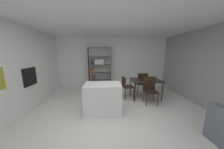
# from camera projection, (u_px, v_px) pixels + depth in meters

# --- Properties ---
(ground_plane) EXTENTS (8.83, 8.83, 0.00)m
(ground_plane) POSITION_uv_depth(u_px,v_px,m) (108.00, 117.00, 3.10)
(ground_plane) COLOR silver
(ceiling_slab) EXTENTS (6.42, 6.16, 0.06)m
(ceiling_slab) POSITION_uv_depth(u_px,v_px,m) (108.00, 17.00, 2.61)
(ceiling_slab) COLOR white
(ceiling_slab) RESTS_ON ground_plane
(back_partition) EXTENTS (6.42, 0.06, 2.62)m
(back_partition) POSITION_uv_depth(u_px,v_px,m) (107.00, 63.00, 5.85)
(back_partition) COLOR white
(back_partition) RESTS_ON ground_plane
(right_partition_gray) EXTENTS (0.06, 6.16, 2.62)m
(right_partition_gray) POSITION_uv_depth(u_px,v_px,m) (222.00, 71.00, 3.03)
(right_partition_gray) COLOR #9E9EA3
(right_partition_gray) RESTS_ON ground_plane
(built_in_oven) EXTENTS (0.06, 0.57, 0.56)m
(built_in_oven) POSITION_uv_depth(u_px,v_px,m) (30.00, 77.00, 3.41)
(built_in_oven) COLOR black
(built_in_oven) RESTS_ON ground_plane
(kitchen_island) EXTENTS (1.09, 0.75, 0.89)m
(kitchen_island) POSITION_uv_depth(u_px,v_px,m) (103.00, 98.00, 3.34)
(kitchen_island) COLOR white
(kitchen_island) RESTS_ON ground_plane
(open_bookshelf) EXTENTS (1.14, 0.34, 2.08)m
(open_bookshelf) POSITION_uv_depth(u_px,v_px,m) (98.00, 68.00, 5.55)
(open_bookshelf) COLOR #4C4C51
(open_bookshelf) RESTS_ON ground_plane
(dining_table) EXTENTS (1.16, 0.84, 0.76)m
(dining_table) POSITION_uv_depth(u_px,v_px,m) (146.00, 82.00, 4.34)
(dining_table) COLOR black
(dining_table) RESTS_ON ground_plane
(dining_chair_near) EXTENTS (0.47, 0.45, 0.96)m
(dining_chair_near) POSITION_uv_depth(u_px,v_px,m) (150.00, 88.00, 3.94)
(dining_chair_near) COLOR black
(dining_chair_near) RESTS_ON ground_plane
(dining_chair_island_side) EXTENTS (0.47, 0.47, 0.89)m
(dining_chair_island_side) POSITION_uv_depth(u_px,v_px,m) (126.00, 85.00, 4.31)
(dining_chair_island_side) COLOR black
(dining_chair_island_side) RESTS_ON ground_plane
(dining_chair_far) EXTENTS (0.44, 0.44, 0.96)m
(dining_chair_far) POSITION_uv_depth(u_px,v_px,m) (142.00, 82.00, 4.79)
(dining_chair_far) COLOR black
(dining_chair_far) RESTS_ON ground_plane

